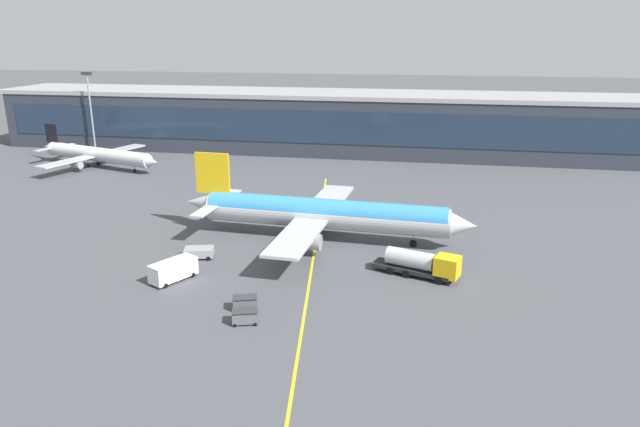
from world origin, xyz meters
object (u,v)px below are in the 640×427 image
(main_airliner, at_px, (323,214))
(commuter_jet_far, at_px, (97,154))
(baggage_cart_0, at_px, (245,316))
(fuel_tanker, at_px, (422,263))
(pushback_tug, at_px, (198,252))
(lavatory_truck, at_px, (172,270))
(baggage_cart_1, at_px, (245,302))

(main_airliner, relative_size, commuter_jet_far, 1.25)
(baggage_cart_0, relative_size, commuter_jet_far, 0.09)
(fuel_tanker, bearing_deg, commuter_jet_far, 146.37)
(pushback_tug, bearing_deg, main_airliner, 34.66)
(main_airliner, height_order, baggage_cart_0, main_airliner)
(pushback_tug, bearing_deg, lavatory_truck, -91.80)
(main_airliner, distance_m, baggage_cart_1, 24.14)
(main_airliner, bearing_deg, fuel_tanker, -37.98)
(main_airliner, relative_size, pushback_tug, 10.17)
(main_airliner, xyz_separation_m, pushback_tug, (-15.01, -10.38, -3.03))
(fuel_tanker, relative_size, pushback_tug, 2.60)
(main_airliner, height_order, commuter_jet_far, main_airliner)
(pushback_tug, height_order, commuter_jet_far, commuter_jet_far)
(main_airliner, xyz_separation_m, baggage_cart_0, (-3.36, -26.61, -3.09))
(pushback_tug, xyz_separation_m, commuter_jet_far, (-42.85, 47.22, 2.07))
(pushback_tug, height_order, baggage_cart_0, baggage_cart_0)
(main_airliner, bearing_deg, baggage_cart_0, -97.20)
(commuter_jet_far, bearing_deg, main_airliner, -32.49)
(pushback_tug, relative_size, baggage_cart_1, 1.42)
(fuel_tanker, xyz_separation_m, lavatory_truck, (-29.56, -6.77, -0.32))
(main_airliner, bearing_deg, pushback_tug, -145.34)
(main_airliner, xyz_separation_m, commuter_jet_far, (-57.87, 36.85, -0.96))
(main_airliner, relative_size, baggage_cart_1, 14.45)
(fuel_tanker, bearing_deg, main_airliner, 142.02)
(baggage_cart_1, height_order, commuter_jet_far, commuter_jet_far)
(fuel_tanker, relative_size, baggage_cart_1, 3.70)
(main_airliner, xyz_separation_m, fuel_tanker, (14.31, -11.17, -2.13))
(pushback_tug, relative_size, baggage_cart_0, 1.42)
(lavatory_truck, bearing_deg, baggage_cart_0, -36.10)
(fuel_tanker, distance_m, lavatory_truck, 30.32)
(baggage_cart_0, bearing_deg, fuel_tanker, 41.15)
(fuel_tanker, xyz_separation_m, commuter_jet_far, (-72.17, 48.01, 1.17))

